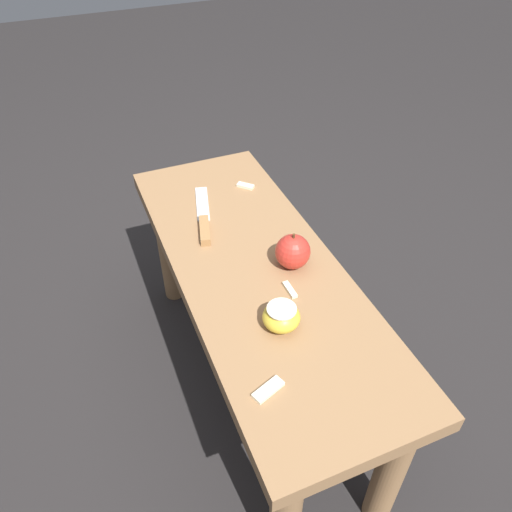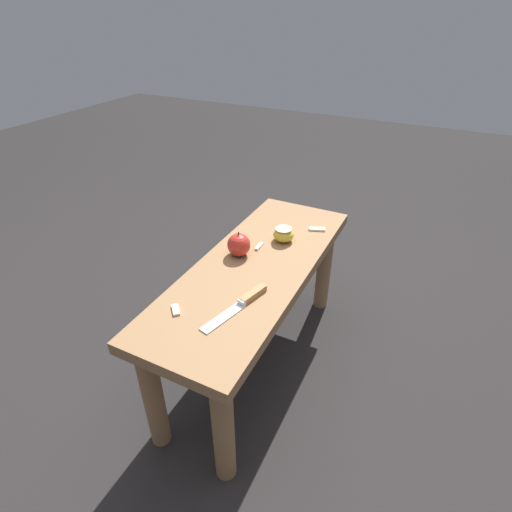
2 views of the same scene
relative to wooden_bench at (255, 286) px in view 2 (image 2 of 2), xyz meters
The scene contains 8 objects.
ground_plane 0.37m from the wooden_bench, ahead, with size 8.00×8.00×0.00m, color black.
wooden_bench is the anchor object (origin of this frame).
knife 0.23m from the wooden_bench, 161.92° to the right, with size 0.26×0.09×0.02m.
apple_whole 0.16m from the wooden_bench, 68.77° to the left, with size 0.08×0.08×0.09m.
apple_cut 0.22m from the wooden_bench, ahead, with size 0.08×0.08×0.05m.
apple_slice_near_knife 0.35m from the wooden_bench, 162.81° to the left, with size 0.05×0.05×0.01m.
apple_slice_center 0.15m from the wooden_bench, 18.65° to the left, with size 0.05×0.01×0.01m.
apple_slice_near_bowl 0.35m from the wooden_bench, 18.91° to the right, with size 0.04×0.07×0.01m.
Camera 2 is at (-1.01, -0.50, 1.22)m, focal length 28.00 mm.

